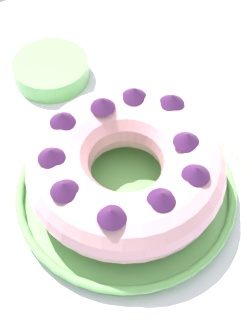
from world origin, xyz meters
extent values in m
cube|color=silver|center=(0.00, 0.00, 0.71)|extent=(1.15, 1.15, 0.03)
cylinder|color=brown|center=(0.50, 0.50, 0.35)|extent=(0.06, 0.06, 0.70)
cylinder|color=#6BB760|center=(-0.02, 0.03, 0.73)|extent=(0.31, 0.31, 0.01)
torus|color=#6BB760|center=(-0.02, 0.03, 0.75)|extent=(0.32, 0.32, 0.01)
torus|color=#E09EAD|center=(-0.02, 0.03, 0.80)|extent=(0.27, 0.27, 0.09)
cone|color=#3D1947|center=(0.05, 0.00, 0.85)|extent=(0.04, 0.04, 0.02)
cone|color=#3D1947|center=(0.07, 0.07, 0.85)|extent=(0.05, 0.05, 0.02)
cone|color=#3D1947|center=(0.04, 0.10, 0.85)|extent=(0.04, 0.04, 0.02)
cone|color=#3D1947|center=(-0.01, 0.11, 0.85)|extent=(0.05, 0.05, 0.02)
cone|color=#3D1947|center=(-0.07, 0.12, 0.85)|extent=(0.05, 0.05, 0.02)
cone|color=#3D1947|center=(-0.11, 0.07, 0.85)|extent=(0.04, 0.04, 0.02)
cone|color=#3D1947|center=(-0.12, 0.02, 0.85)|extent=(0.04, 0.04, 0.02)
cone|color=#3D1947|center=(-0.09, -0.04, 0.85)|extent=(0.05, 0.05, 0.02)
cone|color=#3D1947|center=(-0.03, -0.06, 0.85)|extent=(0.05, 0.05, 0.02)
cone|color=#3D1947|center=(0.03, -0.05, 0.85)|extent=(0.04, 0.04, 0.02)
cylinder|color=#6BB760|center=(0.00, 0.32, 0.74)|extent=(0.13, 0.13, 0.04)
camera|label=1|loc=(-0.22, -0.28, 1.31)|focal=50.00mm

